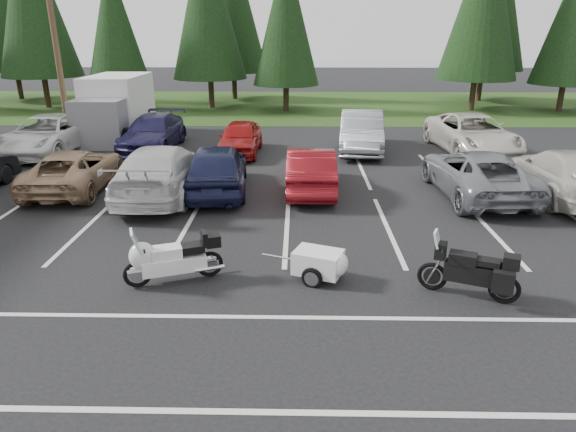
# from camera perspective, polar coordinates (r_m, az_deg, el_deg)

# --- Properties ---
(ground) EXTENTS (120.00, 120.00, 0.00)m
(ground) POSITION_cam_1_polar(r_m,az_deg,el_deg) (12.82, -2.46, -3.01)
(ground) COLOR black
(ground) RESTS_ON ground
(grass_strip) EXTENTS (80.00, 16.00, 0.01)m
(grass_strip) POSITION_cam_1_polar(r_m,az_deg,el_deg) (36.12, -0.12, 12.18)
(grass_strip) COLOR #1A3611
(grass_strip) RESTS_ON ground
(lake_water) EXTENTS (70.00, 50.00, 0.02)m
(lake_water) POSITION_cam_1_polar(r_m,az_deg,el_deg) (67.03, 4.04, 15.84)
(lake_water) COLOR gray
(lake_water) RESTS_ON ground
(utility_pole) EXTENTS (1.60, 0.26, 9.00)m
(utility_pole) POSITION_cam_1_polar(r_m,az_deg,el_deg) (26.10, -24.51, 17.74)
(utility_pole) COLOR #473321
(utility_pole) RESTS_ON ground
(box_truck) EXTENTS (2.40, 5.60, 2.90)m
(box_truck) POSITION_cam_1_polar(r_m,az_deg,el_deg) (26.05, -18.96, 11.20)
(box_truck) COLOR silver
(box_truck) RESTS_ON ground
(stall_markings) EXTENTS (32.00, 16.00, 0.01)m
(stall_markings) POSITION_cam_1_polar(r_m,az_deg,el_deg) (14.68, -2.00, 0.09)
(stall_markings) COLOR silver
(stall_markings) RESTS_ON ground
(conifer_3) EXTENTS (3.87, 3.87, 9.02)m
(conifer_3) POSITION_cam_1_polar(r_m,az_deg,el_deg) (35.03, -18.78, 19.58)
(conifer_3) COLOR #332316
(conifer_3) RESTS_ON ground
(conifer_4) EXTENTS (4.80, 4.80, 11.17)m
(conifer_4) POSITION_cam_1_polar(r_m,az_deg,el_deg) (35.17, -9.02, 22.40)
(conifer_4) COLOR #332316
(conifer_4) RESTS_ON ground
(conifer_5) EXTENTS (4.14, 4.14, 9.63)m
(conifer_5) POSITION_cam_1_polar(r_m,az_deg,el_deg) (33.37, -0.23, 21.21)
(conifer_5) COLOR #332316
(conifer_5) RESTS_ON ground
(conifer_7) EXTENTS (4.27, 4.27, 9.94)m
(conifer_7) POSITION_cam_1_polar(r_m,az_deg,el_deg) (37.50, 29.34, 18.97)
(conifer_7) COLOR #332316
(conifer_7) RESTS_ON ground
(conifer_back_b) EXTENTS (4.97, 4.97, 11.58)m
(conifer_back_b) POSITION_cam_1_polar(r_m,az_deg,el_deg) (39.59, -6.29, 22.59)
(conifer_back_b) COLOR #332316
(conifer_back_b) RESTS_ON ground
(car_near_2) EXTENTS (2.41, 4.86, 1.32)m
(car_near_2) POSITION_cam_1_polar(r_m,az_deg,el_deg) (18.29, -22.66, 4.75)
(car_near_2) COLOR #927255
(car_near_2) RESTS_ON ground
(car_near_3) EXTENTS (2.26, 5.55, 1.61)m
(car_near_3) POSITION_cam_1_polar(r_m,az_deg,el_deg) (16.72, -13.82, 4.90)
(car_near_3) COLOR silver
(car_near_3) RESTS_ON ground
(car_near_4) EXTENTS (2.30, 4.87, 1.61)m
(car_near_4) POSITION_cam_1_polar(r_m,az_deg,el_deg) (16.76, -7.94, 5.34)
(car_near_4) COLOR #171B3B
(car_near_4) RESTS_ON ground
(car_near_5) EXTENTS (1.53, 4.35, 1.43)m
(car_near_5) POSITION_cam_1_polar(r_m,az_deg,el_deg) (16.74, 2.56, 5.18)
(car_near_5) COLOR maroon
(car_near_5) RESTS_ON ground
(car_near_6) EXTENTS (2.65, 5.35, 1.46)m
(car_near_6) POSITION_cam_1_polar(r_m,az_deg,el_deg) (17.31, 20.26, 4.49)
(car_near_6) COLOR slate
(car_near_6) RESTS_ON ground
(car_near_7) EXTENTS (2.42, 5.37, 1.53)m
(car_near_7) POSITION_cam_1_polar(r_m,az_deg,el_deg) (18.20, 28.38, 4.14)
(car_near_7) COLOR beige
(car_near_7) RESTS_ON ground
(car_far_0) EXTENTS (2.92, 5.75, 1.56)m
(car_far_0) POSITION_cam_1_polar(r_m,az_deg,el_deg) (24.32, -25.12, 8.21)
(car_far_0) COLOR white
(car_far_0) RESTS_ON ground
(car_far_1) EXTENTS (2.24, 5.12, 1.46)m
(car_far_1) POSITION_cam_1_polar(r_m,az_deg,el_deg) (23.48, -14.79, 8.95)
(car_far_1) COLOR #1C193F
(car_far_1) RESTS_ON ground
(car_far_2) EXTENTS (1.74, 4.08, 1.37)m
(car_far_2) POSITION_cam_1_polar(r_m,az_deg,el_deg) (21.96, -5.33, 8.66)
(car_far_2) COLOR maroon
(car_far_2) RESTS_ON ground
(car_far_3) EXTENTS (2.26, 5.20, 1.66)m
(car_far_3) POSITION_cam_1_polar(r_m,az_deg,el_deg) (22.62, 8.16, 9.26)
(car_far_3) COLOR gray
(car_far_3) RESTS_ON ground
(car_far_4) EXTENTS (3.15, 5.95, 1.59)m
(car_far_4) POSITION_cam_1_polar(r_m,az_deg,el_deg) (23.44, 19.80, 8.58)
(car_far_4) COLOR beige
(car_far_4) RESTS_ON ground
(touring_motorcycle) EXTENTS (2.39, 1.45, 1.27)m
(touring_motorcycle) POSITION_cam_1_polar(r_m,az_deg,el_deg) (10.93, -12.65, -4.16)
(touring_motorcycle) COLOR silver
(touring_motorcycle) RESTS_ON ground
(cargo_trailer) EXTENTS (1.63, 1.27, 0.66)m
(cargo_trailer) POSITION_cam_1_polar(r_m,az_deg,el_deg) (10.91, 3.35, -5.46)
(cargo_trailer) COLOR white
(cargo_trailer) RESTS_ON ground
(adventure_motorcycle) EXTENTS (2.29, 1.54, 1.32)m
(adventure_motorcycle) POSITION_cam_1_polar(r_m,az_deg,el_deg) (10.69, 19.52, -5.29)
(adventure_motorcycle) COLOR black
(adventure_motorcycle) RESTS_ON ground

